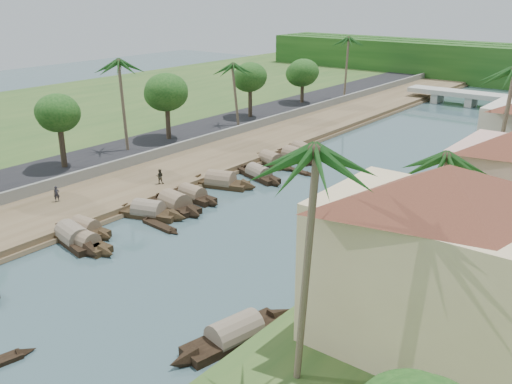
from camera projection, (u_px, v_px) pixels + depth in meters
The scene contains 36 objects.
ground at pixel (197, 257), 43.48m from camera, with size 220.00×220.00×0.00m, color #3B5459.
left_bank at pixel (215, 158), 67.44m from camera, with size 10.00×180.00×0.80m, color brown.
road at pixel (164, 144), 72.25m from camera, with size 8.00×180.00×1.40m, color black.
retaining_wall at pixel (189, 144), 69.54m from camera, with size 0.40×180.00×1.10m, color slate.
far_left_fill at pixel (44, 117), 87.55m from camera, with size 45.00×220.00×1.35m, color #2A4E1F.
bridge at pixel (490, 98), 96.42m from camera, with size 28.00×4.00×2.40m.
building_near at pixel (438, 259), 28.87m from camera, with size 14.85×14.85×10.20m.
sampan_2 at pixel (83, 242), 45.03m from camera, with size 7.46×1.77×2.00m.
sampan_3 at pixel (73, 238), 45.78m from camera, with size 8.78×3.39×2.30m.
sampan_4 at pixel (86, 228), 47.57m from camera, with size 6.51×1.77×1.89m.
sampan_5 at pixel (175, 204), 52.80m from camera, with size 7.91×3.00×2.44m.
sampan_6 at pixel (148, 212), 50.97m from camera, with size 7.82×4.13×2.28m.
sampan_7 at pixel (193, 195), 55.17m from camera, with size 7.41×2.05×1.98m.
sampan_8 at pixel (221, 182), 58.78m from camera, with size 8.30×4.33×2.47m.
sampan_9 at pixel (259, 174), 61.31m from camera, with size 8.18×4.00×2.07m.
sampan_10 at pixel (271, 161), 66.13m from camera, with size 7.85×3.82×2.14m.
sampan_11 at pixel (294, 157), 67.74m from camera, with size 8.14×3.02×2.28m.
sampan_12 at pixel (304, 150), 70.45m from camera, with size 6.93×4.48×1.77m.
sampan_13 at pixel (302, 151), 69.99m from camera, with size 7.97×3.94×2.16m.
sampan_14 at pixel (235, 335), 32.99m from camera, with size 3.56×9.24×2.20m.
sampan_15 at pixel (351, 261), 41.83m from camera, with size 3.71×8.64×2.26m.
sampan_16 at pixel (424, 202), 53.44m from camera, with size 4.42×9.07×2.20m.
canoe_1 at pixel (159, 226), 48.82m from camera, with size 5.17×1.28×0.83m.
canoe_2 at pixel (296, 171), 63.48m from camera, with size 5.34×1.58×0.77m.
palm_0 at pixel (306, 155), 24.27m from camera, with size 3.20×3.20×13.30m.
palm_1 at pixel (439, 158), 34.72m from camera, with size 3.20×3.20×10.13m.
palm_2 at pixel (509, 73), 47.07m from camera, with size 3.20×3.20×13.40m.
palm_5 at pixel (120, 63), 63.59m from camera, with size 3.20×3.20×11.79m.
palm_6 at pixel (237, 66), 76.41m from camera, with size 3.20×3.20×9.71m.
palm_8 at pixel (347, 39), 95.21m from camera, with size 3.20×3.20×11.59m.
tree_2 at pixel (59, 114), 58.71m from camera, with size 4.50×4.50×7.62m.
tree_3 at pixel (166, 93), 70.04m from camera, with size 5.35×5.35×8.02m.
tree_4 at pixel (250, 78), 82.40m from camera, with size 4.77×4.77×7.70m.
tree_5 at pixel (303, 73), 92.98m from camera, with size 5.08×5.08×6.93m.
person_near at pixel (57, 194), 52.22m from camera, with size 0.53×0.35×1.46m, color #232229.
person_far at pixel (160, 176), 56.98m from camera, with size 0.74×0.58×1.53m, color #2B291E.
Camera 1 is at (27.65, -28.22, 19.35)m, focal length 40.00 mm.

